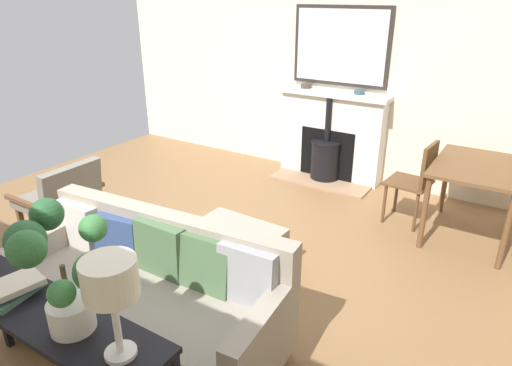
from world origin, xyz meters
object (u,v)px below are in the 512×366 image
mantel_bowl_far (359,92)px  potted_plant (59,263)px  mantel_bowl_near (306,86)px  armchair_accent (62,195)px  console_table (43,323)px  dining_chair_near_fireplace (418,177)px  dining_table (478,176)px  fireplace (330,141)px  table_lamp_far_end (110,283)px  sofa (147,293)px  book_stack (14,289)px  ottoman (234,244)px

mantel_bowl_far → potted_plant: size_ratio=0.21×
mantel_bowl_near → mantel_bowl_far: bearing=90.0°
armchair_accent → console_table: armchair_accent is taller
dining_chair_near_fireplace → dining_table: bearing=90.8°
fireplace → dining_table: (0.70, 1.75, 0.15)m
mantel_bowl_near → armchair_accent: size_ratio=0.17×
table_lamp_far_end → sofa: bearing=-139.8°
dining_chair_near_fireplace → console_table: bearing=-17.3°
mantel_bowl_far → book_stack: bearing=-4.2°
potted_plant → dining_chair_near_fireplace: (-3.33, 0.78, -0.58)m
book_stack → dining_table: bearing=152.5°
mantel_bowl_near → dining_table: 2.30m
mantel_bowl_far → table_lamp_far_end: 4.10m
fireplace → dining_chair_near_fireplace: fireplace is taller
console_table → potted_plant: potted_plant is taller
dining_table → armchair_accent: bearing=-57.1°
mantel_bowl_near → ottoman: bearing=13.2°
console_table → book_stack: 0.23m
armchair_accent → book_stack: bearing=48.5°
ottoman → armchair_accent: bearing=-74.8°
mantel_bowl_near → dining_chair_near_fireplace: mantel_bowl_near is taller
mantel_bowl_near → table_lamp_far_end: table_lamp_far_end is taller
dining_table → dining_chair_near_fireplace: dining_chair_near_fireplace is taller
sofa → table_lamp_far_end: table_lamp_far_end is taller
console_table → ottoman: bearing=-179.3°
fireplace → book_stack: size_ratio=4.54×
armchair_accent → dining_chair_near_fireplace: 3.38m
dining_table → potted_plant: bearing=-21.2°
console_table → potted_plant: (0.00, 0.26, 0.45)m
sofa → table_lamp_far_end: bearing=40.2°
mantel_bowl_near → mantel_bowl_far: mantel_bowl_near is taller
table_lamp_far_end → dining_chair_near_fireplace: size_ratio=0.55×
table_lamp_far_end → dining_chair_near_fireplace: 3.41m
mantel_bowl_near → armchair_accent: bearing=-20.9°
mantel_bowl_far → fireplace: bearing=-83.8°
mantel_bowl_near → potted_plant: (4.07, 0.83, -0.03)m
ottoman → dining_table: size_ratio=0.77×
mantel_bowl_near → mantel_bowl_far: size_ratio=1.11×
sofa → armchair_accent: size_ratio=2.50×
fireplace → sofa: size_ratio=0.70×
console_table → mantel_bowl_far: bearing=178.4°
ottoman → console_table: size_ratio=0.49×
ottoman → dining_chair_near_fireplace: bearing=146.7°
ottoman → armchair_accent: armchair_accent is taller
sofa → dining_chair_near_fireplace: size_ratio=2.25×
table_lamp_far_end → dining_chair_near_fireplace: (-3.33, 0.45, -0.59)m
dining_table → fireplace: bearing=-111.7°
ottoman → potted_plant: bearing=9.3°
book_stack → mantel_bowl_far: bearing=175.8°
mantel_bowl_far → table_lamp_far_end: (4.07, 0.48, -0.01)m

